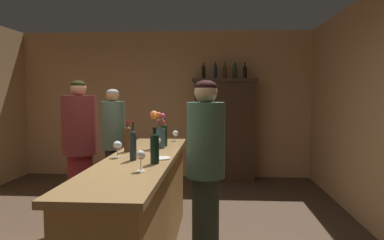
# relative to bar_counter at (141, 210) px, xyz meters

# --- Properties ---
(wall_back) EXTENTS (5.59, 0.12, 2.74)m
(wall_back) POSITION_rel_bar_counter_xyz_m (-0.28, 3.59, 0.87)
(wall_back) COLOR tan
(wall_back) RESTS_ON ground
(bar_counter) EXTENTS (0.62, 2.73, 0.99)m
(bar_counter) POSITION_rel_bar_counter_xyz_m (0.00, 0.00, 0.00)
(bar_counter) COLOR olive
(bar_counter) RESTS_ON ground
(display_cabinet) EXTENTS (1.15, 0.47, 1.85)m
(display_cabinet) POSITION_rel_bar_counter_xyz_m (0.85, 3.26, 0.46)
(display_cabinet) COLOR #3B2619
(display_cabinet) RESTS_ON ground
(wine_bottle_syrah) EXTENTS (0.07, 0.07, 0.31)m
(wine_bottle_syrah) POSITION_rel_bar_counter_xyz_m (0.12, 0.72, 0.63)
(wine_bottle_syrah) COLOR #1B391E
(wine_bottle_syrah) RESTS_ON bar_counter
(wine_bottle_merlot) EXTENTS (0.08, 0.08, 0.31)m
(wine_bottle_merlot) POSITION_rel_bar_counter_xyz_m (-0.20, 0.32, 0.63)
(wine_bottle_merlot) COLOR #4E2F17
(wine_bottle_merlot) RESTS_ON bar_counter
(wine_bottle_riesling) EXTENTS (0.06, 0.06, 0.35)m
(wine_bottle_riesling) POSITION_rel_bar_counter_xyz_m (-0.03, -0.14, 0.64)
(wine_bottle_riesling) COLOR #202A31
(wine_bottle_riesling) RESTS_ON bar_counter
(wine_bottle_chardonnay) EXTENTS (0.07, 0.07, 0.31)m
(wine_bottle_chardonnay) POSITION_rel_bar_counter_xyz_m (0.18, -0.28, 0.64)
(wine_bottle_chardonnay) COLOR black
(wine_bottle_chardonnay) RESTS_ON bar_counter
(wine_glass_front) EXTENTS (0.08, 0.08, 0.13)m
(wine_glass_front) POSITION_rel_bar_counter_xyz_m (0.08, 0.44, 0.59)
(wine_glass_front) COLOR white
(wine_glass_front) RESTS_ON bar_counter
(wine_glass_mid) EXTENTS (0.07, 0.07, 0.16)m
(wine_glass_mid) POSITION_rel_bar_counter_xyz_m (0.13, -0.58, 0.61)
(wine_glass_mid) COLOR white
(wine_glass_mid) RESTS_ON bar_counter
(wine_glass_rear) EXTENTS (0.07, 0.07, 0.13)m
(wine_glass_rear) POSITION_rel_bar_counter_xyz_m (0.19, 1.16, 0.59)
(wine_glass_rear) COLOR white
(wine_glass_rear) RESTS_ON bar_counter
(wine_glass_spare) EXTENTS (0.08, 0.08, 0.15)m
(wine_glass_spare) POSITION_rel_bar_counter_xyz_m (-0.21, -0.02, 0.60)
(wine_glass_spare) COLOR white
(wine_glass_spare) RESTS_ON bar_counter
(flower_arrangement) EXTENTS (0.17, 0.14, 0.40)m
(flower_arrangement) POSITION_rel_bar_counter_xyz_m (0.08, 0.58, 0.68)
(flower_arrangement) COLOR #3A5463
(flower_arrangement) RESTS_ON bar_counter
(cheese_plate) EXTENTS (0.17, 0.17, 0.01)m
(cheese_plate) POSITION_rel_bar_counter_xyz_m (0.20, -0.06, 0.50)
(cheese_plate) COLOR white
(cheese_plate) RESTS_ON bar_counter
(display_bottle_left) EXTENTS (0.07, 0.07, 0.31)m
(display_bottle_left) POSITION_rel_bar_counter_xyz_m (0.46, 3.26, 1.48)
(display_bottle_left) COLOR black
(display_bottle_left) RESTS_ON display_cabinet
(display_bottle_midleft) EXTENTS (0.06, 0.06, 0.32)m
(display_bottle_midleft) POSITION_rel_bar_counter_xyz_m (0.68, 3.26, 1.49)
(display_bottle_midleft) COLOR #182B3C
(display_bottle_midleft) RESTS_ON display_cabinet
(display_bottle_center) EXTENTS (0.07, 0.07, 0.29)m
(display_bottle_center) POSITION_rel_bar_counter_xyz_m (0.84, 3.26, 1.47)
(display_bottle_center) COLOR #4E3513
(display_bottle_center) RESTS_ON display_cabinet
(display_bottle_midright) EXTENTS (0.08, 0.08, 0.31)m
(display_bottle_midright) POSITION_rel_bar_counter_xyz_m (1.03, 3.26, 1.49)
(display_bottle_midright) COLOR #1E3821
(display_bottle_midright) RESTS_ON display_cabinet
(display_bottle_right) EXTENTS (0.07, 0.07, 0.29)m
(display_bottle_right) POSITION_rel_bar_counter_xyz_m (1.21, 3.26, 1.47)
(display_bottle_right) COLOR black
(display_bottle_right) RESTS_ON display_cabinet
(patron_near_entrance) EXTENTS (0.40, 0.40, 1.73)m
(patron_near_entrance) POSITION_rel_bar_counter_xyz_m (-0.90, 0.83, 0.44)
(patron_near_entrance) COLOR maroon
(patron_near_entrance) RESTS_ON ground
(patron_redhead) EXTENTS (0.32, 0.32, 1.64)m
(patron_redhead) POSITION_rel_bar_counter_xyz_m (-0.70, 1.53, 0.41)
(patron_redhead) COLOR #262426
(patron_redhead) RESTS_ON ground
(bartender) EXTENTS (0.32, 0.32, 1.69)m
(bartender) POSITION_rel_bar_counter_xyz_m (0.61, -0.25, 0.44)
(bartender) COLOR #29332A
(bartender) RESTS_ON ground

